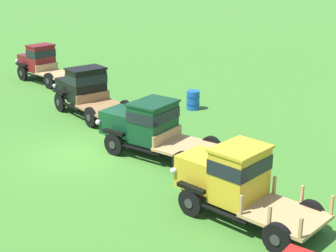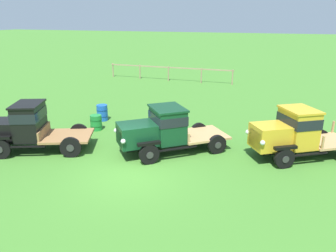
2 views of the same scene
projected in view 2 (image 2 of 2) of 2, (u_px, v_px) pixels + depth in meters
The scene contains 7 objects.
ground_plane at pixel (131, 175), 12.57m from camera, with size 240.00×240.00×0.00m, color #3D7528.
paddock_fence at pixel (169, 70), 30.89m from camera, with size 12.25×0.42×1.36m.
vintage_truck_second_in_line at pixel (26, 126), 14.57m from camera, with size 5.03×3.46×2.20m.
vintage_truck_midrow_center at pixel (163, 129), 14.33m from camera, with size 4.89×4.51×2.07m.
vintage_truck_far_side at pixel (293, 133), 13.79m from camera, with size 4.69×3.79×2.17m.
oil_drum_beside_row at pixel (96, 123), 17.48m from camera, with size 0.63×0.63×0.82m.
oil_drum_near_fence at pixel (102, 113), 19.09m from camera, with size 0.65×0.65×0.92m.
Camera 2 is at (5.18, -10.16, 5.78)m, focal length 35.00 mm.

